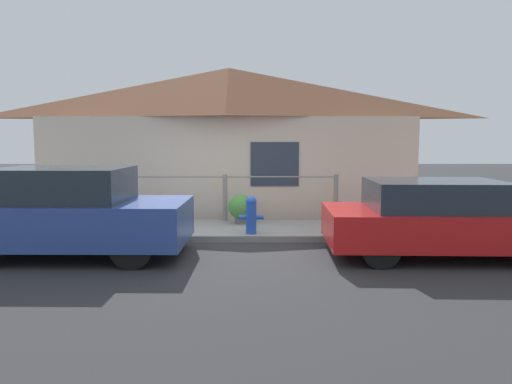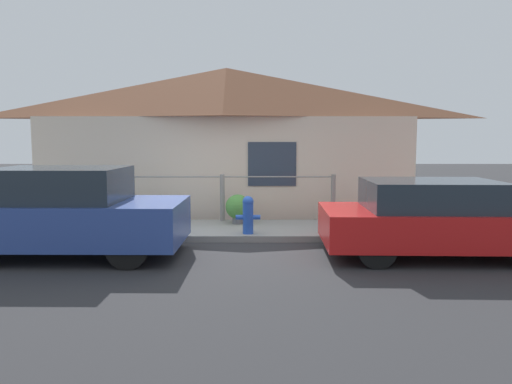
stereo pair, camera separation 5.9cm
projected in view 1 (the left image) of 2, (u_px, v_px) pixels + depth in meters
The scene contains 9 objects.
ground_plane at pixel (218, 243), 9.10m from camera, with size 60.00×60.00×0.00m, color #2D2D30.
sidewalk at pixel (222, 230), 10.04m from camera, with size 24.00×1.92×0.12m.
house at pixel (228, 100), 12.21m from camera, with size 9.16×2.23×3.63m.
fence at pixel (224, 195), 10.78m from camera, with size 4.90×0.10×1.01m.
car_left at pixel (70, 213), 7.95m from camera, with size 3.63×1.81×1.43m.
car_right at pixel (440, 218), 7.97m from camera, with size 3.76×1.91×1.23m.
fire_hydrant at pixel (250, 214), 9.31m from camera, with size 0.46×0.21×0.71m.
potted_plant_near_hydrant at pixel (240, 207), 10.43m from camera, with size 0.52×0.52×0.62m.
potted_plant_by_fence at pixel (138, 207), 10.57m from camera, with size 0.42×0.42×0.56m.
Camera 1 is at (0.67, -8.95, 1.87)m, focal length 35.00 mm.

